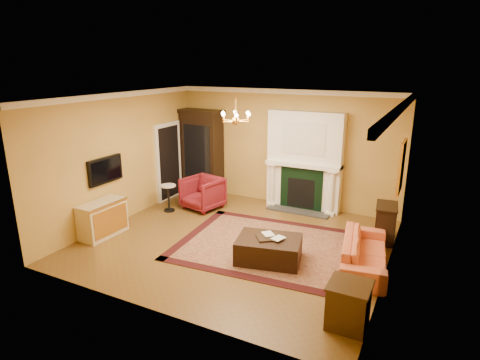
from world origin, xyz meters
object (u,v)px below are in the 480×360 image
Objects in this scene: wingback_armchair at (203,192)px; coral_sofa at (365,248)px; leather_ottoman at (269,249)px; pedestal_table at (169,196)px; commode at (102,219)px; china_cabinet at (202,154)px; end_table at (348,306)px; console_table at (385,224)px.

wingback_armchair reaches higher than coral_sofa.
pedestal_table is at bearing 145.79° from leather_ottoman.
leather_ottoman is at bearing 10.26° from commode.
end_table is (5.09, -4.27, -0.83)m from china_cabinet.
console_table is at bearing 25.95° from commode.
console_table is at bearing -6.55° from china_cabinet.
coral_sofa reaches higher than end_table.
pedestal_table is at bearing 152.73° from end_table.
end_table is at bearing -27.27° from pedestal_table.
pedestal_table is at bearing -84.41° from china_cabinet.
wingback_armchair is 4.47m from console_table.
china_cabinet reaches higher than end_table.
pedestal_table is 5.17m from console_table.
leather_ottoman is at bearing -21.68° from pedestal_table.
wingback_armchair is (0.68, -1.10, -0.69)m from china_cabinet.
commode reaches higher than end_table.
commode is at bearing 175.99° from leather_ottoman.
china_cabinet reaches higher than coral_sofa.
console_table reaches higher than coral_sofa.
end_table reaches higher than leather_ottoman.
coral_sofa is 1.66× the size of leather_ottoman.
wingback_armchair is 0.87m from pedestal_table.
leather_ottoman is at bearing -139.89° from console_table.
coral_sofa is 3.10× the size of end_table.
leather_ottoman is (-1.77, 1.30, -0.08)m from end_table.
coral_sofa reaches higher than pedestal_table.
china_cabinet is 4.54m from leather_ottoman.
china_cabinet reaches higher than commode.
end_table is 0.53× the size of leather_ottoman.
coral_sofa is 2.55× the size of console_table.
wingback_armchair reaches higher than leather_ottoman.
commode is 6.04m from console_table.
commode is at bearing -100.52° from wingback_armchair.
wingback_armchair is 0.88× the size of commode.
wingback_armchair is at bearing 64.39° from coral_sofa.
wingback_armchair is 1.31× the size of pedestal_table.
wingback_armchair is 0.46× the size of coral_sofa.
wingback_armchair is 0.77× the size of leather_ottoman.
leather_ottoman is (2.64, -1.87, -0.22)m from wingback_armchair.
wingback_armchair is 1.43× the size of end_table.
china_cabinet is 1.82m from pedestal_table.
coral_sofa is at bearing -3.91° from wingback_armchair.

